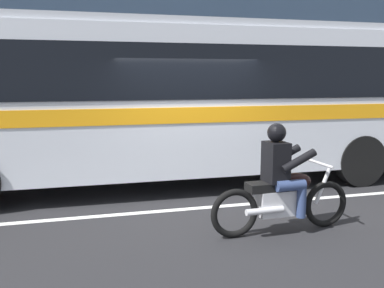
{
  "coord_description": "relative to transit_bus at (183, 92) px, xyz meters",
  "views": [
    {
      "loc": [
        -1.83,
        -7.14,
        2.18
      ],
      "look_at": [
        0.07,
        0.02,
        1.0
      ],
      "focal_mm": 39.15,
      "sensor_mm": 36.0,
      "label": 1
    }
  ],
  "objects": [
    {
      "name": "ground_plane",
      "position": [
        -0.19,
        -1.19,
        -1.88
      ],
      "size": [
        60.0,
        60.0,
        0.0
      ],
      "primitive_type": "plane",
      "color": "black"
    },
    {
      "name": "sidewalk_curb",
      "position": [
        -0.19,
        3.91,
        -1.81
      ],
      "size": [
        28.0,
        3.8,
        0.15
      ],
      "primitive_type": "cube",
      "color": "#B7B2A8",
      "rests_on": "ground_plane"
    },
    {
      "name": "lane_center_stripe",
      "position": [
        -0.19,
        -1.79,
        -1.88
      ],
      "size": [
        26.6,
        0.14,
        0.01
      ],
      "primitive_type": "cube",
      "color": "silver",
      "rests_on": "ground_plane"
    },
    {
      "name": "transit_bus",
      "position": [
        0.0,
        0.0,
        0.0
      ],
      "size": [
        12.36,
        2.66,
        3.22
      ],
      "color": "silver",
      "rests_on": "ground_plane"
    },
    {
      "name": "motorcycle_with_rider",
      "position": [
        0.66,
        -3.15,
        -1.23
      ],
      "size": [
        2.14,
        0.64,
        1.56
      ],
      "color": "black",
      "rests_on": "ground_plane"
    },
    {
      "name": "fire_hydrant",
      "position": [
        -3.58,
        2.66,
        -1.37
      ],
      "size": [
        0.22,
        0.3,
        0.75
      ],
      "color": "red",
      "rests_on": "sidewalk_curb"
    }
  ]
}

